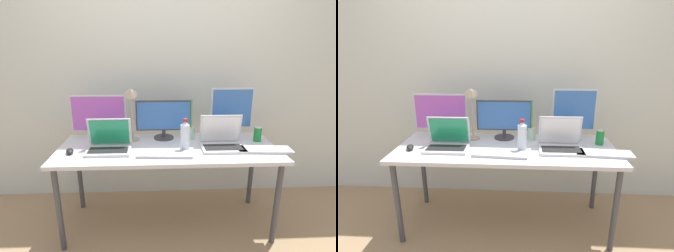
# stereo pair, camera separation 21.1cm
# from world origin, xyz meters

# --- Properties ---
(ground_plane) EXTENTS (16.00, 16.00, 0.00)m
(ground_plane) POSITION_xyz_m (0.00, 0.00, 0.00)
(ground_plane) COLOR #9E7F5B
(wall_back) EXTENTS (7.00, 0.08, 2.60)m
(wall_back) POSITION_xyz_m (0.00, 0.59, 1.30)
(wall_back) COLOR silver
(wall_back) RESTS_ON ground
(work_desk) EXTENTS (1.79, 0.69, 0.74)m
(work_desk) POSITION_xyz_m (0.00, 0.00, 0.68)
(work_desk) COLOR #424247
(work_desk) RESTS_ON ground
(monitor_left) EXTENTS (0.47, 0.20, 0.40)m
(monitor_left) POSITION_xyz_m (-0.59, 0.21, 0.95)
(monitor_left) COLOR silver
(monitor_left) RESTS_ON work_desk
(monitor_center) EXTENTS (0.49, 0.18, 0.35)m
(monitor_center) POSITION_xyz_m (-0.03, 0.21, 0.93)
(monitor_center) COLOR #38383D
(monitor_center) RESTS_ON work_desk
(monitor_right) EXTENTS (0.37, 0.18, 0.45)m
(monitor_right) POSITION_xyz_m (0.58, 0.22, 0.98)
(monitor_right) COLOR silver
(monitor_right) RESTS_ON work_desk
(laptop_silver) EXTENTS (0.35, 0.24, 0.25)m
(laptop_silver) POSITION_xyz_m (-0.47, -0.05, 0.80)
(laptop_silver) COLOR silver
(laptop_silver) RESTS_ON work_desk
(laptop_secondary) EXTENTS (0.34, 0.25, 0.26)m
(laptop_secondary) POSITION_xyz_m (0.44, -0.03, 0.80)
(laptop_secondary) COLOR silver
(laptop_secondary) RESTS_ON work_desk
(keyboard_main) EXTENTS (0.43, 0.15, 0.02)m
(keyboard_main) POSITION_xyz_m (-0.03, -0.18, 0.75)
(keyboard_main) COLOR #B2B2B7
(keyboard_main) RESTS_ON work_desk
(keyboard_aux) EXTENTS (0.43, 0.18, 0.02)m
(keyboard_aux) POSITION_xyz_m (0.76, -0.13, 0.75)
(keyboard_aux) COLOR #B2B2B7
(keyboard_aux) RESTS_ON work_desk
(mouse_by_keyboard) EXTENTS (0.08, 0.11, 0.04)m
(mouse_by_keyboard) POSITION_xyz_m (-0.77, -0.11, 0.76)
(mouse_by_keyboard) COLOR black
(mouse_by_keyboard) RESTS_ON work_desk
(water_bottle) EXTENTS (0.07, 0.07, 0.26)m
(water_bottle) POSITION_xyz_m (0.13, -0.08, 0.86)
(water_bottle) COLOR silver
(water_bottle) RESTS_ON work_desk
(soda_can_near_keyboard) EXTENTS (0.07, 0.07, 0.13)m
(soda_can_near_keyboard) POSITION_xyz_m (0.79, 0.10, 0.80)
(soda_can_near_keyboard) COLOR #197F33
(soda_can_near_keyboard) RESTS_ON work_desk
(bamboo_vase) EXTENTS (0.07, 0.07, 0.36)m
(bamboo_vase) POSITION_xyz_m (0.21, 0.19, 0.81)
(bamboo_vase) COLOR #B2D1B7
(bamboo_vase) RESTS_ON work_desk
(desk_lamp) EXTENTS (0.11, 0.18, 0.50)m
(desk_lamp) POSITION_xyz_m (-0.30, 0.13, 1.08)
(desk_lamp) COLOR tan
(desk_lamp) RESTS_ON work_desk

